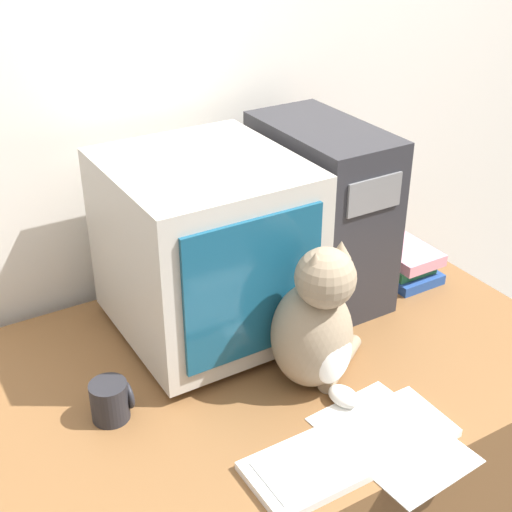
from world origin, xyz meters
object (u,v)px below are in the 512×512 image
object	(u,v)px
cat	(317,326)
mug	(111,400)
pen	(282,449)
computer_tower	(320,212)
keyboard	(351,449)
book_stack	(403,263)
crt_monitor	(205,248)

from	to	relation	value
cat	mug	size ratio (longest dim) A/B	4.01
pen	computer_tower	bearing A→B (deg)	48.65
keyboard	computer_tower	bearing A→B (deg)	61.08
cat	computer_tower	bearing A→B (deg)	44.18
pen	cat	bearing A→B (deg)	38.97
pen	book_stack	bearing A→B (deg)	31.29
keyboard	cat	size ratio (longest dim) A/B	1.24
cat	pen	bearing A→B (deg)	-150.87
crt_monitor	pen	xyz separation A→B (m)	(-0.07, -0.45, -0.22)
mug	keyboard	bearing A→B (deg)	-43.00
computer_tower	pen	bearing A→B (deg)	-131.35
crt_monitor	cat	size ratio (longest dim) A/B	1.29
book_stack	pen	size ratio (longest dim) A/B	1.55
keyboard	book_stack	distance (m)	0.72
cat	pen	size ratio (longest dim) A/B	2.68
crt_monitor	book_stack	size ratio (longest dim) A/B	2.23
mug	pen	bearing A→B (deg)	-46.75
pen	mug	size ratio (longest dim) A/B	1.50
pen	keyboard	bearing A→B (deg)	-32.80
crt_monitor	pen	distance (m)	0.50
computer_tower	mug	bearing A→B (deg)	-162.91
book_stack	pen	xyz separation A→B (m)	(-0.66, -0.40, -0.04)
cat	mug	distance (m)	0.46
book_stack	crt_monitor	bearing A→B (deg)	175.28
keyboard	mug	size ratio (longest dim) A/B	5.00
crt_monitor	computer_tower	xyz separation A→B (m)	(0.34, 0.02, 0.00)
keyboard	book_stack	xyz separation A→B (m)	(0.54, 0.47, 0.03)
cat	book_stack	world-z (taller)	cat
computer_tower	keyboard	distance (m)	0.66
book_stack	computer_tower	bearing A→B (deg)	163.75
computer_tower	book_stack	distance (m)	0.31
crt_monitor	mug	xyz separation A→B (m)	(-0.32, -0.18, -0.18)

